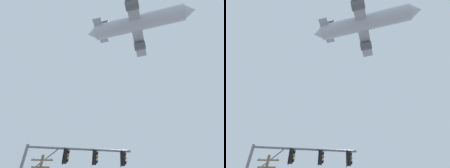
% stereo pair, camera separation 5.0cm
% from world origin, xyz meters
% --- Properties ---
extents(signal_pole_near, '(7.16, 0.90, 6.53)m').
position_xyz_m(signal_pole_near, '(-2.84, 8.32, 5.09)').
color(signal_pole_near, slate).
rests_on(signal_pole_near, ground).
extents(airplane, '(24.83, 19.18, 6.85)m').
position_xyz_m(airplane, '(6.52, 19.09, 40.32)').
color(airplane, '#B7BCC6').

